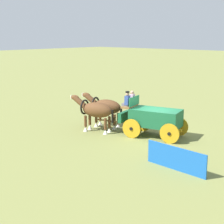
% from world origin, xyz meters
% --- Properties ---
extents(ground_plane, '(220.00, 220.00, 0.00)m').
position_xyz_m(ground_plane, '(0.00, 0.00, 0.00)').
color(ground_plane, olive).
extents(show_wagon, '(5.91, 2.65, 2.72)m').
position_xyz_m(show_wagon, '(0.16, 0.04, 1.17)').
color(show_wagon, '#195B38').
rests_on(show_wagon, ground).
extents(draft_horse_near, '(3.07, 1.43, 2.25)m').
position_xyz_m(draft_horse_near, '(3.55, 1.55, 1.38)').
color(draft_horse_near, brown).
rests_on(draft_horse_near, ground).
extents(draft_horse_off, '(2.97, 1.41, 2.22)m').
position_xyz_m(draft_horse_off, '(3.86, 0.29, 1.35)').
color(draft_horse_off, brown).
rests_on(draft_horse_off, ground).
extents(sponsor_banner, '(3.20, 0.27, 1.10)m').
position_xyz_m(sponsor_banner, '(-3.77, 3.81, 0.55)').
color(sponsor_banner, '#1959B2').
rests_on(sponsor_banner, ground).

